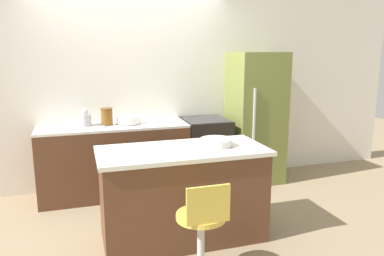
{
  "coord_description": "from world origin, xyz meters",
  "views": [
    {
      "loc": [
        -0.67,
        -4.27,
        1.82
      ],
      "look_at": [
        0.54,
        -0.34,
        0.95
      ],
      "focal_mm": 35.0,
      "sensor_mm": 36.0,
      "label": 1
    }
  ],
  "objects_px": {
    "refrigerator": "(255,118)",
    "stool_chair": "(202,233)",
    "oven_range": "(205,152)",
    "mixing_bowl": "(129,120)",
    "kettle": "(85,119)"
  },
  "relations": [
    {
      "from": "refrigerator",
      "to": "stool_chair",
      "type": "distance_m",
      "value": 2.55
    },
    {
      "from": "refrigerator",
      "to": "stool_chair",
      "type": "bearing_deg",
      "value": -125.58
    },
    {
      "from": "oven_range",
      "to": "stool_chair",
      "type": "height_order",
      "value": "oven_range"
    },
    {
      "from": "refrigerator",
      "to": "mixing_bowl",
      "type": "xyz_separation_m",
      "value": [
        -1.73,
        0.03,
        0.06
      ]
    },
    {
      "from": "oven_range",
      "to": "refrigerator",
      "type": "distance_m",
      "value": 0.84
    },
    {
      "from": "stool_chair",
      "to": "mixing_bowl",
      "type": "bearing_deg",
      "value": 97.45
    },
    {
      "from": "kettle",
      "to": "mixing_bowl",
      "type": "height_order",
      "value": "kettle"
    },
    {
      "from": "stool_chair",
      "to": "mixing_bowl",
      "type": "xyz_separation_m",
      "value": [
        -0.27,
        2.07,
        0.54
      ]
    },
    {
      "from": "oven_range",
      "to": "refrigerator",
      "type": "height_order",
      "value": "refrigerator"
    },
    {
      "from": "kettle",
      "to": "mixing_bowl",
      "type": "distance_m",
      "value": 0.52
    },
    {
      "from": "mixing_bowl",
      "to": "stool_chair",
      "type": "bearing_deg",
      "value": -82.55
    },
    {
      "from": "mixing_bowl",
      "to": "oven_range",
      "type": "bearing_deg",
      "value": -0.89
    },
    {
      "from": "kettle",
      "to": "mixing_bowl",
      "type": "xyz_separation_m",
      "value": [
        0.52,
        0.0,
        -0.04
      ]
    },
    {
      "from": "refrigerator",
      "to": "kettle",
      "type": "xyz_separation_m",
      "value": [
        -2.25,
        0.03,
        0.1
      ]
    },
    {
      "from": "refrigerator",
      "to": "mixing_bowl",
      "type": "relative_size",
      "value": 5.96
    }
  ]
}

